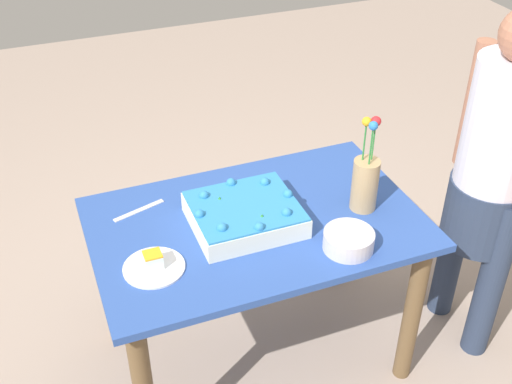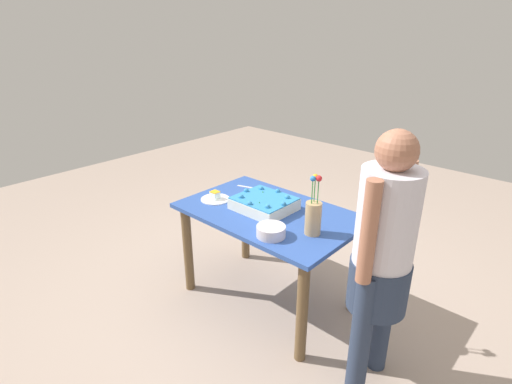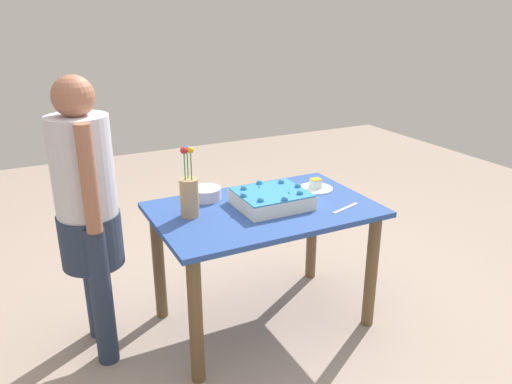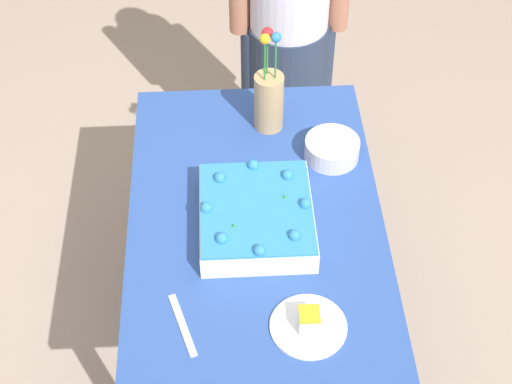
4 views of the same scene
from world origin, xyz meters
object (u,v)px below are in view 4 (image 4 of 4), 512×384
Objects in this scene: fruit_bowl at (332,149)px; person_standing at (289,12)px; sheet_cake at (256,216)px; serving_plate_with_slice at (309,324)px; cake_knife at (183,325)px; flower_vase at (269,98)px.

person_standing is (0.67, 0.09, 0.09)m from fruit_bowl.
sheet_cake is 1.83× the size of serving_plate_with_slice.
sheet_cake is at bearing 18.16° from serving_plate_with_slice.
person_standing is at bearing -10.46° from sheet_cake.
fruit_bowl reaches higher than cake_knife.
serving_plate_with_slice is 0.55× the size of flower_vase.
flower_vase is at bearing 3.79° from serving_plate_with_slice.
serving_plate_with_slice is at bearing -176.21° from flower_vase.
cake_knife is 1.37m from person_standing.
sheet_cake is 2.16× the size of fruit_bowl.
cake_knife is at bearing 85.82° from serving_plate_with_slice.
serving_plate_with_slice is at bearing -161.84° from sheet_cake.
serving_plate_with_slice reaches higher than cake_knife.
cake_knife is (0.02, 0.34, -0.01)m from serving_plate_with_slice.
sheet_cake reaches higher than fruit_bowl.
person_standing is (0.96, -0.18, 0.08)m from sheet_cake.
person_standing is at bearing 145.71° from cake_knife.
person_standing is at bearing -12.28° from flower_vase.
flower_vase is 2.15× the size of fruit_bowl.
person_standing reaches higher than serving_plate_with_slice.
flower_vase reaches higher than serving_plate_with_slice.
serving_plate_with_slice is 0.34m from cake_knife.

